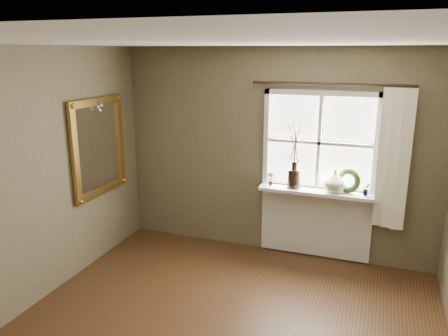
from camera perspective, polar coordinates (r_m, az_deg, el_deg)
The scene contains 14 objects.
ceiling at distance 3.21m, azimuth -2.53°, elevation 16.07°, with size 4.50×4.50×0.00m, color silver.
wall_back at distance 5.55m, azimuth 6.72°, elevation 2.00°, with size 4.00×0.10×2.60m, color brown.
wall_left at distance 4.58m, azimuth -26.77°, elevation -2.33°, with size 0.10×4.50×2.60m, color brown.
window_frame at distance 5.34m, azimuth 12.35°, elevation 3.24°, with size 1.36×0.06×1.24m.
window_sill at distance 5.39m, azimuth 11.84°, elevation -3.03°, with size 1.36×0.26×0.04m, color silver.
window_apron at distance 5.64m, azimuth 11.77°, elevation -6.96°, with size 1.36×0.04×0.88m, color silver.
dark_jug at distance 5.39m, azimuth 9.11°, elevation -1.38°, with size 0.16×0.16×0.23m, color black.
cream_vase at distance 5.32m, azimuth 14.25°, elevation -1.64°, with size 0.26×0.26×0.28m, color silver.
wreath at distance 5.35m, azimuth 15.90°, elevation -1.93°, with size 0.30×0.30×0.07m, color #2C431D.
potted_plant_left at distance 5.45m, azimuth 6.08°, elevation -1.41°, with size 0.09×0.06×0.17m, color #2C431D.
potted_plant_right at distance 5.32m, azimuth 18.09°, elevation -2.65°, with size 0.08×0.07×0.15m, color #2C431D.
curtain at distance 5.23m, azimuth 21.26°, elevation 1.01°, with size 0.36×0.12×1.59m, color beige.
curtain_rod at distance 5.18m, azimuth 13.81°, elevation 10.62°, with size 0.03×0.03×1.84m, color black.
gilt_mirror at distance 5.49m, azimuth -16.03°, elevation 2.70°, with size 0.10×0.99×1.18m.
Camera 1 is at (1.22, -2.96, 2.54)m, focal length 35.00 mm.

